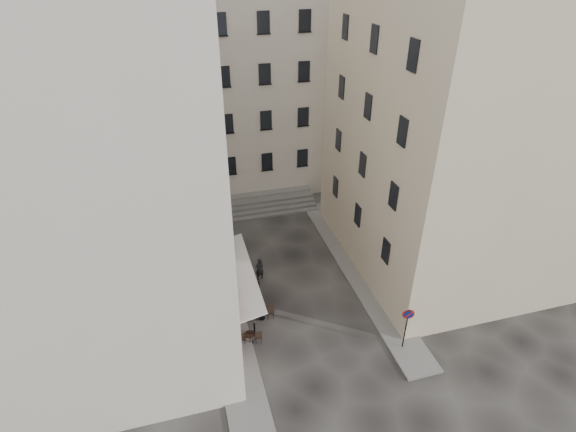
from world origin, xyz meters
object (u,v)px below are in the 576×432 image
object	(u,v)px
no_parking_sign	(407,321)
pedestrian	(259,269)
bistro_table_b	(261,312)
bistro_table_a	(250,337)

from	to	relation	value
no_parking_sign	pedestrian	distance (m)	9.96
no_parking_sign	bistro_table_b	size ratio (longest dim) A/B	1.95
bistro_table_b	pedestrian	distance (m)	3.61
no_parking_sign	bistro_table_b	bearing A→B (deg)	164.44
pedestrian	bistro_table_b	bearing A→B (deg)	59.48
bistro_table_a	bistro_table_b	bearing A→B (deg)	59.07
no_parking_sign	bistro_table_b	distance (m)	8.16
no_parking_sign	bistro_table_a	bearing A→B (deg)	178.20
bistro_table_b	pedestrian	xyz separation A→B (m)	(0.67, 3.54, 0.31)
bistro_table_a	bistro_table_b	xyz separation A→B (m)	(1.01, 1.68, 0.06)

